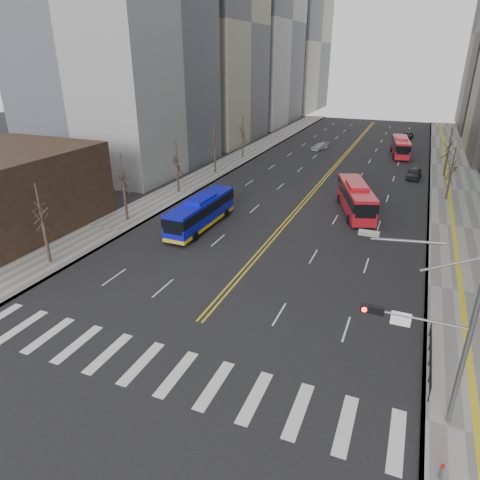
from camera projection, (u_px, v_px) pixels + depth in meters
name	position (u px, v px, depth m)	size (l,w,h in m)	color
ground	(159.00, 368.00, 24.53)	(220.00, 220.00, 0.00)	black
sidewalk_right	(457.00, 190.00, 56.48)	(7.00, 130.00, 0.15)	slate
sidewalk_left	(223.00, 166.00, 68.41)	(5.00, 130.00, 0.15)	slate
crosswalk	(159.00, 368.00, 24.53)	(26.70, 4.00, 0.01)	silver
centerline	(338.00, 163.00, 71.12)	(0.55, 100.00, 0.01)	gold
office_towers	(367.00, 7.00, 72.98)	(83.00, 134.00, 58.00)	gray
signal_mast	(433.00, 334.00, 19.45)	(5.37, 0.37, 9.39)	slate
pedestrian_railing	(430.00, 356.00, 24.27)	(0.06, 6.06, 1.02)	black
bollards	(478.00, 458.00, 18.46)	(2.87, 3.17, 0.78)	slate
street_trees	(255.00, 154.00, 54.38)	(35.20, 47.20, 7.60)	#33251F
blue_bus	(201.00, 212.00, 43.93)	(2.72, 11.14, 3.26)	#0D11C4
red_bus_near	(356.00, 197.00, 47.84)	(5.91, 11.10, 3.46)	#AD121C
red_bus_far	(401.00, 145.00, 75.08)	(3.75, 10.65, 3.33)	#AD121C
car_white	(197.00, 216.00, 45.75)	(1.41, 4.04, 1.33)	white
car_dark_mid	(414.00, 173.00, 61.71)	(1.82, 4.53, 1.54)	black
car_silver	(320.00, 147.00, 80.48)	(1.72, 4.24, 1.23)	#ABABB0
car_dark_far	(407.00, 136.00, 91.07)	(2.16, 4.68, 1.30)	black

